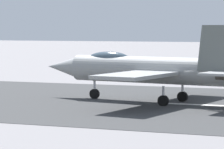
% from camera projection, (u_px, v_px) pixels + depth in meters
% --- Properties ---
extents(ground_plane, '(400.00, 400.00, 0.00)m').
position_uv_depth(ground_plane, '(206.00, 105.00, 47.31)').
color(ground_plane, gray).
extents(runway_strip, '(240.00, 26.00, 0.02)m').
position_uv_depth(runway_strip, '(206.00, 105.00, 47.30)').
color(runway_strip, '#393A3B').
rests_on(runway_strip, ground).
extents(fighter_jet, '(17.48, 15.10, 5.65)m').
position_uv_depth(fighter_jet, '(150.00, 69.00, 49.01)').
color(fighter_jet, gray).
rests_on(fighter_jet, ground).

